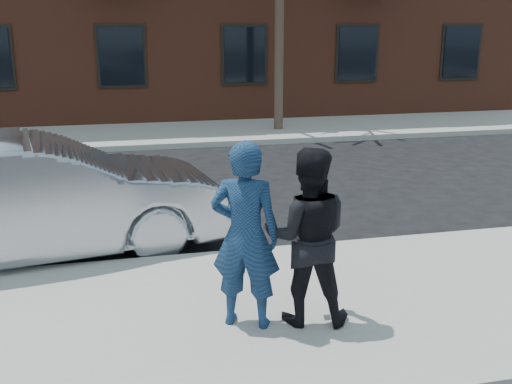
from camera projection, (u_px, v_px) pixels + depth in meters
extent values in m
plane|color=black|center=(141.00, 325.00, 6.47)|extent=(100.00, 100.00, 0.00)
cube|color=gray|center=(141.00, 330.00, 6.21)|extent=(50.00, 3.50, 0.15)
cube|color=#999691|center=(135.00, 265.00, 7.90)|extent=(50.00, 0.10, 0.15)
cube|color=gray|center=(123.00, 136.00, 17.00)|extent=(50.00, 3.50, 0.15)
cube|color=#999691|center=(124.00, 148.00, 15.31)|extent=(50.00, 0.10, 0.15)
cube|color=black|center=(245.00, 55.00, 18.86)|extent=(1.30, 0.06, 1.70)
cube|color=black|center=(461.00, 52.00, 20.50)|extent=(1.30, 0.06, 1.70)
cylinder|color=#33261E|center=(279.00, 56.00, 17.15)|extent=(0.26, 0.26, 4.20)
imported|color=#999BA3|center=(36.00, 198.00, 8.12)|extent=(5.42, 2.64, 1.71)
imported|color=navy|center=(245.00, 235.00, 5.94)|extent=(0.83, 0.71, 1.93)
cube|color=black|center=(245.00, 192.00, 6.06)|extent=(0.12, 0.14, 0.08)
imported|color=black|center=(307.00, 237.00, 6.04)|extent=(1.04, 0.90, 1.84)
cube|color=black|center=(292.00, 222.00, 6.19)|extent=(0.08, 0.14, 0.06)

